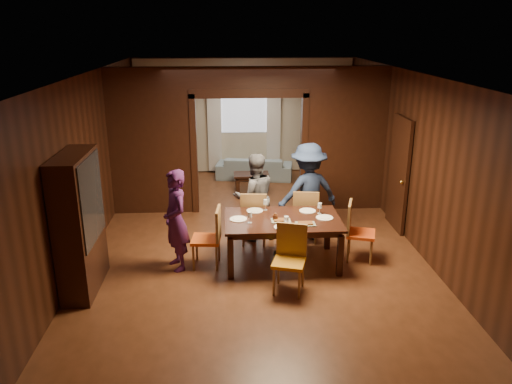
{
  "coord_description": "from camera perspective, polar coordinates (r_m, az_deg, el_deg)",
  "views": [
    {
      "loc": [
        -0.44,
        -8.11,
        3.63
      ],
      "look_at": [
        0.02,
        -0.4,
        1.05
      ],
      "focal_mm": 35.0,
      "sensor_mm": 36.0,
      "label": 1
    }
  ],
  "objects": [
    {
      "name": "platter_a",
      "position": [
        7.72,
        2.86,
        -3.24
      ],
      "size": [
        0.3,
        0.2,
        0.04
      ],
      "primitive_type": "cube",
      "color": "gray",
      "rests_on": "dining_table"
    },
    {
      "name": "plate_far_r",
      "position": [
        8.17,
        5.9,
        -2.15
      ],
      "size": [
        0.27,
        0.27,
        0.01
      ],
      "primitive_type": "cylinder",
      "color": "white",
      "rests_on": "dining_table"
    },
    {
      "name": "platter_b",
      "position": [
        7.63,
        5.67,
        -3.6
      ],
      "size": [
        0.3,
        0.2,
        0.04
      ],
      "primitive_type": "cube",
      "color": "slate",
      "rests_on": "dining_table"
    },
    {
      "name": "wineglass_right",
      "position": [
        8.06,
        7.29,
        -1.86
      ],
      "size": [
        0.08,
        0.08,
        0.18
      ],
      "primitive_type": null,
      "color": "white",
      "rests_on": "dining_table"
    },
    {
      "name": "serving_bowl",
      "position": [
        7.95,
        3.28,
        -2.42
      ],
      "size": [
        0.34,
        0.34,
        0.08
      ],
      "primitive_type": "imported",
      "color": "black",
      "rests_on": "dining_table"
    },
    {
      "name": "curtain_right",
      "position": [
        12.79,
        2.02,
        7.74
      ],
      "size": [
        0.35,
        0.06,
        2.4
      ],
      "primitive_type": "cube",
      "color": "white",
      "rests_on": "back_wall"
    },
    {
      "name": "dining_table",
      "position": [
        7.98,
        3.02,
        -5.6
      ],
      "size": [
        1.81,
        1.13,
        0.76
      ],
      "primitive_type": "cube",
      "color": "black",
      "rests_on": "floor"
    },
    {
      "name": "floor",
      "position": [
        8.9,
        -0.27,
        -5.61
      ],
      "size": [
        9.0,
        9.0,
        0.0
      ],
      "primitive_type": "plane",
      "color": "#532C17",
      "rests_on": "ground"
    },
    {
      "name": "ceiling",
      "position": [
        8.16,
        -0.3,
        13.33
      ],
      "size": [
        5.5,
        9.0,
        0.02
      ],
      "primitive_type": "cube",
      "color": "silver",
      "rests_on": "room_walls"
    },
    {
      "name": "plate_near",
      "position": [
        7.49,
        3.08,
        -4.04
      ],
      "size": [
        0.27,
        0.27,
        0.01
      ],
      "primitive_type": "cylinder",
      "color": "white",
      "rests_on": "dining_table"
    },
    {
      "name": "sofa",
      "position": [
        12.45,
        -0.17,
        2.82
      ],
      "size": [
        1.95,
        1.02,
        0.54
      ],
      "primitive_type": "imported",
      "rotation": [
        0.0,
        0.0,
        2.98
      ],
      "color": "#859EAE",
      "rests_on": "floor"
    },
    {
      "name": "chair_left",
      "position": [
        7.87,
        -5.74,
        -5.19
      ],
      "size": [
        0.48,
        0.48,
        0.97
      ],
      "primitive_type": null,
      "rotation": [
        0.0,
        0.0,
        -1.66
      ],
      "color": "#E75615",
      "rests_on": "floor"
    },
    {
      "name": "plate_left",
      "position": [
        7.8,
        -2.03,
        -3.1
      ],
      "size": [
        0.27,
        0.27,
        0.01
      ],
      "primitive_type": "cylinder",
      "color": "white",
      "rests_on": "dining_table"
    },
    {
      "name": "wineglass_left",
      "position": [
        7.63,
        -0.71,
        -2.92
      ],
      "size": [
        0.08,
        0.08,
        0.18
      ],
      "primitive_type": null,
      "color": "silver",
      "rests_on": "dining_table"
    },
    {
      "name": "room_walls",
      "position": [
        10.23,
        -0.86,
        6.48
      ],
      "size": [
        5.52,
        9.01,
        2.9
      ],
      "color": "black",
      "rests_on": "floor"
    },
    {
      "name": "person_navy",
      "position": [
        8.75,
        5.95,
        -0.02
      ],
      "size": [
        1.26,
        0.95,
        1.74
      ],
      "primitive_type": "imported",
      "rotation": [
        0.0,
        0.0,
        3.44
      ],
      "color": "#1C2846",
      "rests_on": "floor"
    },
    {
      "name": "curtain_left",
      "position": [
        12.74,
        -4.77,
        7.64
      ],
      "size": [
        0.35,
        0.06,
        2.4
      ],
      "primitive_type": "cube",
      "color": "white",
      "rests_on": "back_wall"
    },
    {
      "name": "chair_near",
      "position": [
        7.12,
        3.79,
        -7.8
      ],
      "size": [
        0.55,
        0.55,
        0.97
      ],
      "primitive_type": null,
      "rotation": [
        0.0,
        0.0,
        -0.29
      ],
      "color": "#C07612",
      "rests_on": "floor"
    },
    {
      "name": "chair_far_r",
      "position": [
        8.79,
        5.65,
        -2.59
      ],
      "size": [
        0.5,
        0.5,
        0.97
      ],
      "primitive_type": null,
      "rotation": [
        0.0,
        0.0,
        3.0
      ],
      "color": "orange",
      "rests_on": "floor"
    },
    {
      "name": "condiment_jar",
      "position": [
        7.75,
        2.23,
        -2.87
      ],
      "size": [
        0.08,
        0.08,
        0.11
      ],
      "primitive_type": null,
      "color": "#472210",
      "rests_on": "dining_table"
    },
    {
      "name": "chair_far_l",
      "position": [
        8.65,
        -0.24,
        -2.85
      ],
      "size": [
        0.48,
        0.48,
        0.97
      ],
      "primitive_type": null,
      "rotation": [
        0.0,
        0.0,
        3.05
      ],
      "color": "orange",
      "rests_on": "floor"
    },
    {
      "name": "door_right",
      "position": [
        9.53,
        16.0,
        2.02
      ],
      "size": [
        0.06,
        0.9,
        2.1
      ],
      "primitive_type": "cube",
      "color": "black",
      "rests_on": "floor"
    },
    {
      "name": "person_grey",
      "position": [
        8.74,
        -0.17,
        -0.57
      ],
      "size": [
        0.87,
        0.74,
        1.56
      ],
      "primitive_type": "imported",
      "rotation": [
        0.0,
        0.0,
        3.36
      ],
      "color": "#53535A",
      "rests_on": "floor"
    },
    {
      "name": "hutch",
      "position": [
        7.42,
        -19.55,
        -3.43
      ],
      "size": [
        0.4,
        1.2,
        2.0
      ],
      "primitive_type": "cube",
      "color": "black",
      "rests_on": "floor"
    },
    {
      "name": "plate_far_l",
      "position": [
        8.14,
        -0.13,
        -2.14
      ],
      "size": [
        0.27,
        0.27,
        0.01
      ],
      "primitive_type": "cylinder",
      "color": "silver",
      "rests_on": "dining_table"
    },
    {
      "name": "coffee_table",
      "position": [
        11.53,
        -0.54,
        1.16
      ],
      "size": [
        0.8,
        0.5,
        0.4
      ],
      "primitive_type": "cube",
      "color": "black",
      "rests_on": "floor"
    },
    {
      "name": "wineglass_far",
      "position": [
        8.16,
        1.08,
        -1.47
      ],
      "size": [
        0.08,
        0.08,
        0.18
      ],
      "primitive_type": null,
      "color": "silver",
      "rests_on": "dining_table"
    },
    {
      "name": "tumbler",
      "position": [
        7.57,
        3.49,
        -3.3
      ],
      "size": [
        0.07,
        0.07,
        0.14
      ],
      "primitive_type": "cylinder",
      "color": "silver",
      "rests_on": "dining_table"
    },
    {
      "name": "person_purple",
      "position": [
        7.75,
        -9.15,
        -3.22
      ],
      "size": [
        0.59,
        0.69,
        1.6
      ],
      "primitive_type": "imported",
      "rotation": [
        0.0,
        0.0,
        -1.15
      ],
      "color": "#4B1C53",
      "rests_on": "floor"
    },
    {
      "name": "chair_right",
      "position": [
        8.22,
        11.92,
        -4.47
      ],
      "size": [
        0.55,
        0.55,
        0.97
      ],
      "primitive_type": null,
      "rotation": [
        0.0,
        0.0,
        1.27
      ],
      "color": "#F14D16",
      "rests_on": "floor"
    },
    {
      "name": "window_far",
      "position": [
        12.71,
        -1.39,
        9.73
      ],
      "size": [
        1.2,
        0.03,
        1.3
      ],
      "primitive_type": "cube",
      "color": "silver",
      "rests_on": "back_wall"
    },
    {
      "name": "plate_right",
      "position": [
        7.92,
        7.84,
        -2.92
      ],
      "size": [
        0.27,
        0.27,
        0.01
      ],
      "primitive_type": "cylinder",
      "color": "white",
      "rests_on": "dining_table"
    }
  ]
}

